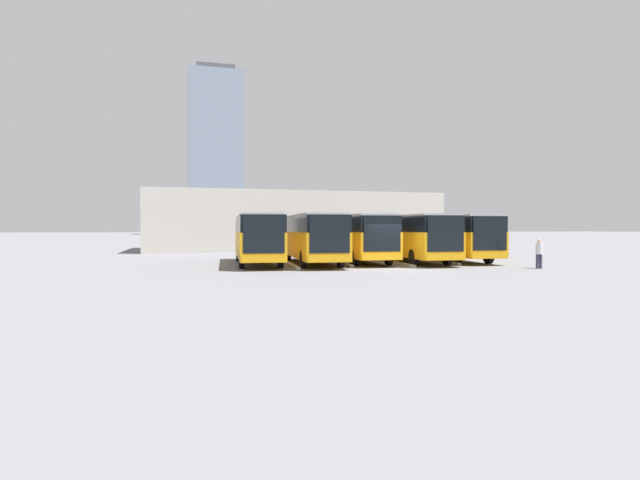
% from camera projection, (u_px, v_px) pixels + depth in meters
% --- Properties ---
extents(ground_plane, '(600.00, 600.00, 0.00)m').
position_uv_depth(ground_plane, '(393.00, 269.00, 28.01)').
color(ground_plane, slate).
extents(bus_0, '(3.36, 11.13, 3.14)m').
position_uv_depth(bus_0, '(450.00, 236.00, 35.25)').
color(bus_0, orange).
rests_on(bus_0, ground_plane).
extents(curb_divider_0, '(0.71, 5.86, 0.15)m').
position_uv_depth(curb_divider_0, '(439.00, 261.00, 33.27)').
color(curb_divider_0, '#9E9E99').
rests_on(curb_divider_0, ground_plane).
extents(bus_1, '(3.36, 11.13, 3.14)m').
position_uv_depth(bus_1, '(410.00, 236.00, 33.58)').
color(bus_1, orange).
rests_on(bus_1, ground_plane).
extents(curb_divider_1, '(0.71, 5.86, 0.15)m').
position_uv_depth(curb_divider_1, '(397.00, 263.00, 31.60)').
color(curb_divider_1, '#9E9E99').
rests_on(curb_divider_1, ground_plane).
extents(bus_2, '(3.36, 11.13, 3.14)m').
position_uv_depth(bus_2, '(357.00, 236.00, 33.73)').
color(bus_2, orange).
rests_on(bus_2, ground_plane).
extents(curb_divider_2, '(0.71, 5.86, 0.15)m').
position_uv_depth(curb_divider_2, '(340.00, 263.00, 31.75)').
color(curb_divider_2, '#9E9E99').
rests_on(curb_divider_2, ground_plane).
extents(bus_3, '(3.36, 11.13, 3.14)m').
position_uv_depth(bus_3, '(312.00, 236.00, 31.86)').
color(bus_3, orange).
rests_on(bus_3, ground_plane).
extents(curb_divider_3, '(0.71, 5.86, 0.15)m').
position_uv_depth(curb_divider_3, '(291.00, 265.00, 29.88)').
color(curb_divider_3, '#9E9E99').
rests_on(curb_divider_3, ground_plane).
extents(bus_4, '(3.36, 11.13, 3.14)m').
position_uv_depth(bus_4, '(257.00, 237.00, 31.62)').
color(bus_4, orange).
rests_on(bus_4, ground_plane).
extents(pedestrian, '(0.40, 0.40, 1.68)m').
position_uv_depth(pedestrian, '(539.00, 253.00, 28.17)').
color(pedestrian, '#38384C').
rests_on(pedestrian, ground_plane).
extents(station_building, '(29.95, 14.36, 5.99)m').
position_uv_depth(station_building, '(292.00, 222.00, 53.63)').
color(station_building, beige).
rests_on(station_building, ground_plane).
extents(office_tower, '(19.92, 19.92, 62.95)m').
position_uv_depth(office_tower, '(215.00, 154.00, 189.81)').
color(office_tower, '#7F8EA3').
rests_on(office_tower, ground_plane).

